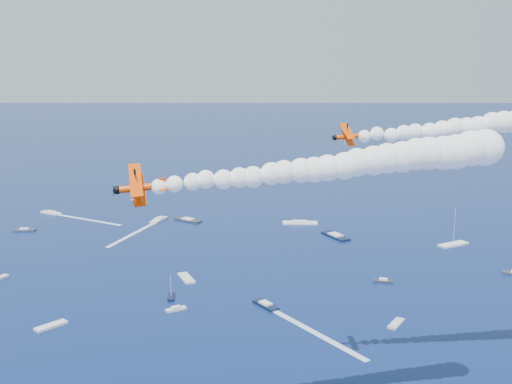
{
  "coord_description": "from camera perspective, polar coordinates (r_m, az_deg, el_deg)",
  "views": [
    {
      "loc": [
        4.06,
        -93.63,
        73.47
      ],
      "look_at": [
        5.86,
        18.63,
        49.19
      ],
      "focal_mm": 44.44,
      "sensor_mm": 36.0,
      "label": 1
    }
  ],
  "objects": [
    {
      "name": "smoke_trail_lead",
      "position": [
        137.87,
        21.4,
        5.81
      ],
      "size": [
        64.17,
        14.99,
        11.37
      ],
      "primitive_type": null,
      "rotation": [
        0.0,
        0.0,
        3.21
      ],
      "color": "white"
    },
    {
      "name": "biplane_lead",
      "position": [
        127.4,
        8.41,
        4.96
      ],
      "size": [
        7.49,
        8.95,
        7.03
      ],
      "primitive_type": null,
      "rotation": [
        -0.31,
        0.07,
        3.21
      ],
      "color": "#E14204"
    },
    {
      "name": "boat_wakes",
      "position": [
        245.21,
        -8.79,
        -5.38
      ],
      "size": [
        119.29,
        149.27,
        0.04
      ],
      "color": "white",
      "rests_on": "ground"
    },
    {
      "name": "smoke_trail_trail",
      "position": [
        107.88,
        6.63,
        2.31
      ],
      "size": [
        64.78,
        27.43,
        11.37
      ],
      "primitive_type": null,
      "rotation": [
        0.0,
        0.0,
        3.32
      ],
      "color": "white"
    },
    {
      "name": "spectator_boats",
      "position": [
        225.89,
        -1.98,
        -6.69
      ],
      "size": [
        208.11,
        182.77,
        0.7
      ],
      "color": "silver",
      "rests_on": "ground"
    },
    {
      "name": "biplane_trail",
      "position": [
        103.33,
        -10.35,
        0.39
      ],
      "size": [
        10.16,
        12.33,
        9.53
      ],
      "primitive_type": null,
      "rotation": [
        -0.4,
        0.07,
        3.32
      ],
      "color": "#F54605"
    }
  ]
}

